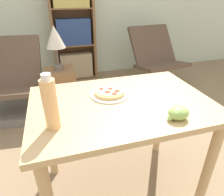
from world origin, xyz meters
The scene contains 10 objects.
ground_plane centered at (0.00, 0.00, 0.00)m, with size 14.00×14.00×0.00m, color #897051.
dining_table centered at (-0.09, 0.09, 0.64)m, with size 1.07×0.73×0.77m.
pizza_on_plate centered at (-0.13, 0.19, 0.78)m, with size 0.24×0.24×0.04m.
grape_bunch centered at (0.13, -0.17, 0.80)m, with size 0.12×0.10×0.07m.
drink_bottle centered at (-0.48, -0.06, 0.90)m, with size 0.07×0.07×0.27m.
lounge_chair_near centered at (-0.96, 1.48, 0.29)m, with size 0.75×0.82×0.88m.
lounge_chair_far centered at (1.09, 1.78, 0.29)m, with size 0.78×0.84×0.88m.
bookshelf centered at (-0.08, 2.46, 0.80)m, with size 0.67×0.27×1.69m.
side_table centered at (-0.40, 1.39, 0.27)m, with size 0.34×0.34×0.54m.
table_lamp centered at (-0.40, 1.39, 0.89)m, with size 0.21×0.21×0.49m.
Camera 1 is at (-0.44, -0.89, 1.34)m, focal length 32.00 mm.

